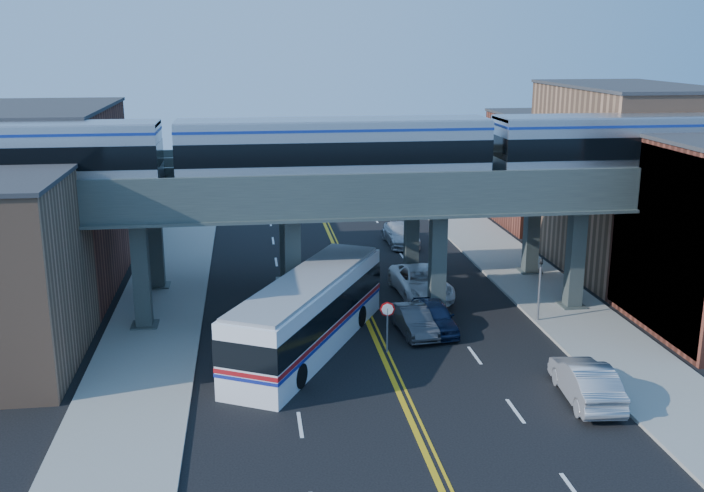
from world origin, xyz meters
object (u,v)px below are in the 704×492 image
(transit_train, at_px, (334,150))
(car_lane_d, at_px, (400,234))
(car_lane_c, at_px, (421,282))
(car_parked_curb, at_px, (586,381))
(traffic_signal, at_px, (540,283))
(car_lane_a, at_px, (434,316))
(stop_sign, at_px, (387,319))
(transit_bus, at_px, (309,314))
(car_lane_b, at_px, (414,320))

(transit_train, distance_m, car_lane_d, 19.11)
(car_lane_d, bearing_deg, car_lane_c, -97.04)
(car_lane_c, relative_size, car_parked_curb, 1.19)
(car_lane_d, xyz_separation_m, car_parked_curb, (2.81, -27.04, 0.09))
(traffic_signal, height_order, car_lane_d, traffic_signal)
(car_lane_a, distance_m, car_lane_c, 5.81)
(stop_sign, distance_m, car_lane_a, 4.11)
(car_lane_a, bearing_deg, transit_bus, -167.90)
(car_lane_c, bearing_deg, car_lane_a, -98.79)
(traffic_signal, relative_size, car_lane_b, 0.94)
(car_lane_c, distance_m, car_lane_d, 12.31)
(transit_train, relative_size, car_lane_d, 9.51)
(car_lane_d, bearing_deg, car_lane_a, -97.21)
(transit_bus, relative_size, car_parked_curb, 2.60)
(car_lane_d, height_order, car_parked_curb, car_parked_curb)
(transit_bus, xyz_separation_m, car_parked_curb, (11.30, -7.36, -0.96))
(transit_bus, distance_m, car_lane_b, 5.90)
(transit_bus, xyz_separation_m, car_lane_b, (5.64, 1.34, -1.10))
(stop_sign, height_order, car_lane_d, stop_sign)
(transit_bus, distance_m, car_lane_a, 7.07)
(transit_train, height_order, transit_bus, transit_train)
(car_lane_c, bearing_deg, car_lane_d, 81.73)
(car_lane_a, distance_m, car_lane_b, 1.20)
(transit_bus, distance_m, car_lane_d, 21.46)
(stop_sign, distance_m, car_lane_b, 3.15)
(car_lane_c, xyz_separation_m, car_lane_d, (1.12, 12.26, -0.10))
(traffic_signal, xyz_separation_m, transit_bus, (-12.70, -2.01, -0.48))
(traffic_signal, distance_m, car_lane_d, 18.23)
(car_lane_a, bearing_deg, car_lane_c, 82.80)
(stop_sign, bearing_deg, traffic_signal, 18.63)
(transit_bus, xyz_separation_m, car_lane_c, (7.38, 7.42, -0.96))
(stop_sign, relative_size, car_lane_a, 0.57)
(transit_bus, distance_m, car_lane_c, 10.51)
(car_lane_c, bearing_deg, car_lane_b, -109.02)
(stop_sign, height_order, car_lane_b, stop_sign)
(transit_bus, bearing_deg, car_lane_c, -17.50)
(transit_bus, height_order, car_lane_c, transit_bus)
(stop_sign, bearing_deg, car_lane_d, 77.19)
(traffic_signal, height_order, car_lane_b, traffic_signal)
(car_lane_b, distance_m, car_lane_d, 18.56)
(car_parked_curb, bearing_deg, car_lane_d, -79.01)
(transit_bus, relative_size, car_lane_d, 2.57)
(stop_sign, height_order, transit_bus, transit_bus)
(car_lane_c, xyz_separation_m, car_parked_curb, (3.92, -14.78, -0.00))
(transit_train, xyz_separation_m, transit_bus, (-1.76, -4.01, -7.57))
(traffic_signal, xyz_separation_m, car_lane_c, (-5.32, 5.41, -1.44))
(transit_train, relative_size, traffic_signal, 12.27)
(transit_bus, height_order, car_parked_curb, transit_bus)
(traffic_signal, bearing_deg, car_lane_d, 103.37)
(stop_sign, relative_size, car_lane_b, 0.60)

